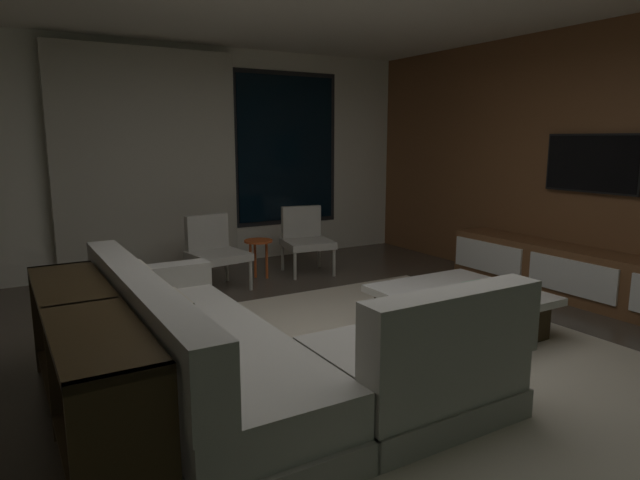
{
  "coord_description": "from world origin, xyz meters",
  "views": [
    {
      "loc": [
        -2.11,
        -3.05,
        1.59
      ],
      "look_at": [
        0.49,
        1.34,
        0.64
      ],
      "focal_mm": 30.83,
      "sensor_mm": 36.0,
      "label": 1
    }
  ],
  "objects": [
    {
      "name": "side_stool",
      "position": [
        0.4,
        2.56,
        0.37
      ],
      "size": [
        0.32,
        0.32,
        0.46
      ],
      "color": "#BF4C1E",
      "rests_on": "floor"
    },
    {
      "name": "accent_chair_by_curtain",
      "position": [
        -0.15,
        2.48,
        0.43
      ],
      "size": [
        0.62,
        0.63,
        0.78
      ],
      "color": "#B2ADA0",
      "rests_on": "floor"
    },
    {
      "name": "floor",
      "position": [
        0.0,
        0.0,
        0.0
      ],
      "size": [
        9.2,
        9.2,
        0.0
      ],
      "primitive_type": "plane",
      "color": "#473D33"
    },
    {
      "name": "media_console",
      "position": [
        2.77,
        0.05,
        0.25
      ],
      "size": [
        0.46,
        3.1,
        0.52
      ],
      "color": "brown",
      "rests_on": "floor"
    },
    {
      "name": "back_wall_with_window",
      "position": [
        -0.06,
        3.62,
        1.34
      ],
      "size": [
        6.6,
        0.3,
        2.7
      ],
      "color": "silver",
      "rests_on": "floor"
    },
    {
      "name": "media_wall",
      "position": [
        3.06,
        0.0,
        1.35
      ],
      "size": [
        0.12,
        7.8,
        2.7
      ],
      "color": "brown",
      "rests_on": "floor"
    },
    {
      "name": "accent_chair_near_window",
      "position": [
        1.04,
        2.61,
        0.43
      ],
      "size": [
        0.63,
        0.65,
        0.78
      ],
      "color": "#B2ADA0",
      "rests_on": "floor"
    },
    {
      "name": "book_stack_on_coffee_table",
      "position": [
        1.14,
        -0.06,
        0.4
      ],
      "size": [
        0.28,
        0.21,
        0.09
      ],
      "color": "#AF3EB5",
      "rests_on": "coffee_table"
    },
    {
      "name": "mounted_tv",
      "position": [
        2.95,
        0.25,
        1.35
      ],
      "size": [
        0.05,
        0.99,
        0.57
      ],
      "color": "black"
    },
    {
      "name": "sectional_couch",
      "position": [
        -0.86,
        -0.15,
        0.29
      ],
      "size": [
        1.98,
        2.5,
        0.82
      ],
      "color": "gray",
      "rests_on": "floor"
    },
    {
      "name": "console_table_behind_couch",
      "position": [
        -1.78,
        -0.02,
        0.42
      ],
      "size": [
        0.4,
        2.1,
        0.74
      ],
      "color": "#2F2210",
      "rests_on": "floor"
    },
    {
      "name": "area_rug",
      "position": [
        0.35,
        -0.1,
        0.01
      ],
      "size": [
        3.2,
        3.8,
        0.01
      ],
      "primitive_type": "cube",
      "color": "beige",
      "rests_on": "floor"
    },
    {
      "name": "coffee_table",
      "position": [
        1.09,
        0.09,
        0.19
      ],
      "size": [
        1.16,
        1.16,
        0.36
      ],
      "color": "#2F2210",
      "rests_on": "floor"
    }
  ]
}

